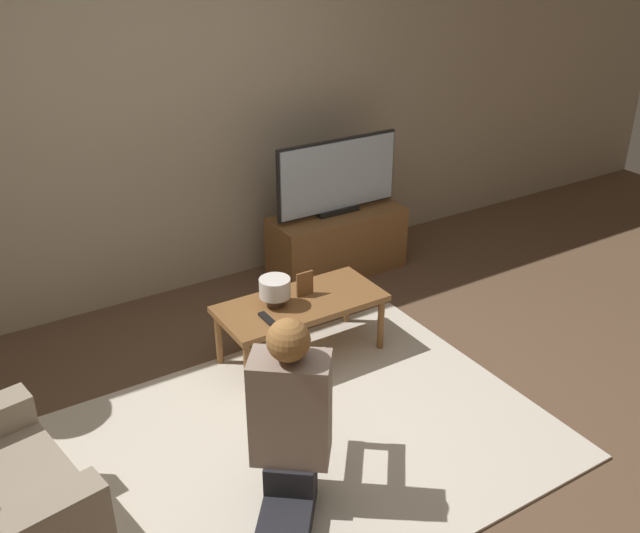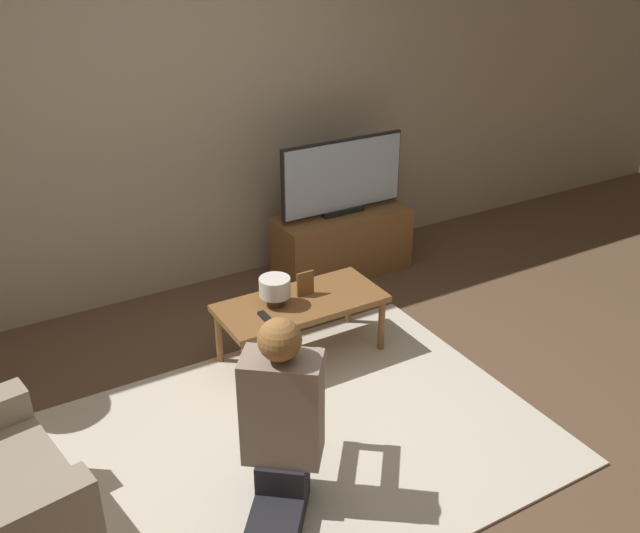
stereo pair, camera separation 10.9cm
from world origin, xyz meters
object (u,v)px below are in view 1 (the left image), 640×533
tv (338,176)px  person_kneeling (290,418)px  coffee_table (301,307)px  table_lamp (275,289)px

tv → person_kneeling: size_ratio=1.01×
coffee_table → person_kneeling: bearing=-122.7°
coffee_table → person_kneeling: person_kneeling is taller
tv → table_lamp: 1.27m
tv → coffee_table: 1.23m
person_kneeling → coffee_table: bearing=-84.5°
person_kneeling → table_lamp: bearing=-77.3°
coffee_table → table_lamp: bearing=166.9°
tv → coffee_table: tv is taller
person_kneeling → table_lamp: size_ratio=5.28×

